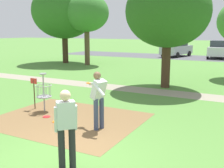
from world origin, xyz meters
TOP-DOWN VIEW (x-y plane):
  - ground_plane at (0.00, 0.00)m, footprint 160.00×160.00m
  - dirt_tee_pad at (-1.70, 2.34)m, footprint 4.68×3.82m
  - disc_golf_basket at (-3.05, 2.70)m, footprint 0.98×0.58m
  - player_foreground_watching at (-0.34, 2.04)m, footprint 0.98×0.76m
  - player_throwing at (0.33, -0.39)m, footprint 0.45×0.45m
  - frisbee_near_basket at (-1.86, 1.94)m, footprint 0.24×0.24m
  - frisbee_mid_grass at (-2.50, 5.37)m, footprint 0.22×0.22m
  - frisbee_far_left at (-2.48, 2.20)m, footprint 0.26×0.26m
  - tree_near_left at (-9.13, 15.04)m, footprint 3.67×3.67m
  - tree_mid_left at (-0.45, 8.91)m, footprint 4.14×4.14m
  - tree_mid_center at (-11.64, 15.34)m, footprint 5.55×5.55m
  - parking_lot_strip at (0.00, 25.59)m, footprint 36.00×6.00m
  - parked_car_leftmost at (-4.49, 26.02)m, footprint 2.81×4.52m
  - parked_car_center_left at (-0.08, 26.36)m, footprint 2.02×4.22m
  - gravel_path at (0.00, 7.69)m, footprint 40.00×1.34m

SIDE VIEW (x-z plane):
  - ground_plane at x=0.00m, z-range 0.00..0.00m
  - gravel_path at x=0.00m, z-range 0.00..0.00m
  - parking_lot_strip at x=0.00m, z-range 0.00..0.01m
  - dirt_tee_pad at x=-1.70m, z-range 0.00..0.01m
  - frisbee_near_basket at x=-1.86m, z-range 0.00..0.02m
  - frisbee_mid_grass at x=-2.50m, z-range 0.00..0.02m
  - frisbee_far_left at x=-2.48m, z-range 0.00..0.02m
  - disc_golf_basket at x=-3.05m, z-range 0.06..1.45m
  - parked_car_leftmost at x=-4.49m, z-range 0.00..1.84m
  - parked_car_center_left at x=-0.08m, z-range 0.00..1.84m
  - player_throwing at x=0.33m, z-range 0.11..1.82m
  - player_foreground_watching at x=-0.34m, z-range 0.13..1.84m
  - tree_mid_left at x=-0.45m, z-range 0.99..6.53m
  - tree_near_left at x=-9.13m, z-range 1.33..7.19m
  - tree_mid_center at x=-11.64m, z-range 1.06..7.92m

